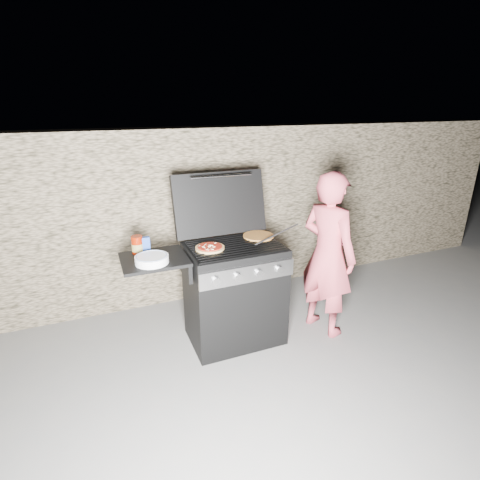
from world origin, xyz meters
name	(u,v)px	position (x,y,z in m)	size (l,w,h in m)	color
ground	(235,337)	(0.00, 0.00, 0.00)	(50.00, 50.00, 0.00)	slate
stone_wall	(199,214)	(0.00, 1.05, 0.90)	(8.00, 0.35, 1.80)	gray
gas_grill	(208,299)	(-0.25, 0.00, 0.46)	(1.34, 0.79, 0.91)	black
pizza_topped	(210,247)	(-0.22, 0.00, 0.92)	(0.24, 0.24, 0.03)	#A87D40
pizza_plain	(258,236)	(0.27, 0.11, 0.92)	(0.27, 0.27, 0.01)	gold
sauce_jar	(137,244)	(-0.77, 0.16, 0.97)	(0.09, 0.09, 0.14)	#791502
blue_carton	(146,245)	(-0.70, 0.14, 0.97)	(0.06, 0.03, 0.13)	#214197
plate_stack	(152,259)	(-0.70, -0.09, 0.93)	(0.25, 0.25, 0.06)	white
person	(328,255)	(0.83, -0.16, 0.75)	(0.55, 0.36, 1.51)	#C74854
tongs	(277,233)	(0.40, 0.00, 0.96)	(0.01, 0.01, 0.50)	black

